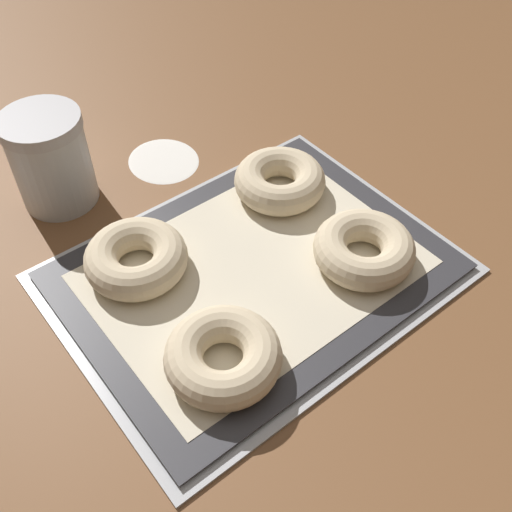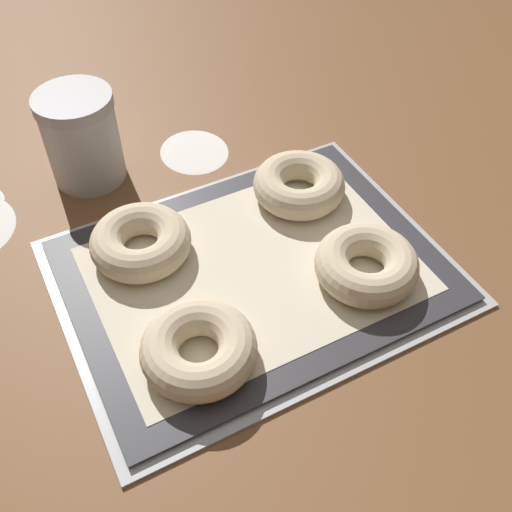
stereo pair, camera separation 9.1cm
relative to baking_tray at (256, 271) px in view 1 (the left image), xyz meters
name	(u,v)px [view 1 (the left image)]	position (x,y,z in m)	size (l,w,h in m)	color
ground_plane	(259,280)	(0.00, -0.01, 0.00)	(2.80, 2.80, 0.00)	brown
baking_tray	(256,271)	(0.00, 0.00, 0.00)	(0.46, 0.35, 0.01)	#B2B5BA
baking_mat	(256,268)	(0.00, 0.00, 0.01)	(0.44, 0.33, 0.00)	#333338
bagel_front_left	(223,356)	(-0.11, -0.09, 0.03)	(0.12, 0.12, 0.04)	beige
bagel_front_right	(364,249)	(0.11, -0.07, 0.03)	(0.12, 0.12, 0.04)	beige
bagel_back_left	(136,258)	(-0.11, 0.09, 0.03)	(0.12, 0.12, 0.04)	beige
bagel_back_right	(280,180)	(0.11, 0.09, 0.03)	(0.12, 0.12, 0.04)	beige
flour_canister	(51,160)	(-0.12, 0.28, 0.06)	(0.10, 0.10, 0.13)	silver
flour_patch_far	(164,160)	(0.03, 0.26, 0.00)	(0.10, 0.11, 0.00)	white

